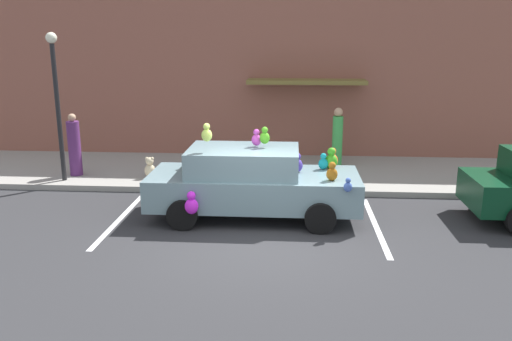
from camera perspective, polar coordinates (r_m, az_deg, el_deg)
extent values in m
plane|color=#2D2D30|center=(10.33, 0.58, -7.59)|extent=(60.00, 60.00, 0.00)
cube|color=gray|center=(15.05, 1.76, -0.20)|extent=(24.00, 4.00, 0.15)
cube|color=brown|center=(16.73, 2.16, 12.10)|extent=(24.00, 0.30, 6.40)
cube|color=brown|center=(16.22, 5.52, 9.67)|extent=(3.60, 1.10, 0.12)
cube|color=silver|center=(11.38, 12.93, -5.83)|extent=(0.12, 3.60, 0.01)
cube|color=silver|center=(11.85, -14.64, -5.12)|extent=(0.12, 3.60, 0.01)
cube|color=gray|center=(11.43, -0.22, -1.99)|extent=(4.55, 1.81, 0.68)
cube|color=gray|center=(11.29, -1.37, 1.06)|extent=(2.37, 1.60, 0.56)
cylinder|color=black|center=(12.37, 6.64, -2.37)|extent=(0.64, 0.22, 0.64)
cylinder|color=black|center=(10.65, 7.03, -5.17)|extent=(0.64, 0.22, 0.64)
cylinder|color=black|center=(12.56, -6.33, -2.10)|extent=(0.64, 0.22, 0.64)
cylinder|color=black|center=(10.87, -8.04, -4.80)|extent=(0.64, 0.22, 0.64)
ellipsoid|color=#2172B6|center=(11.77, -5.37, 0.85)|extent=(0.23, 0.19, 0.28)
sphere|color=#2172B6|center=(11.73, -5.40, 1.76)|extent=(0.15, 0.15, 0.15)
ellipsoid|color=teal|center=(11.76, 7.36, 0.73)|extent=(0.22, 0.18, 0.26)
sphere|color=teal|center=(11.72, 7.38, 1.56)|extent=(0.14, 0.14, 0.14)
ellipsoid|color=#30AC7C|center=(11.57, -7.27, 0.46)|extent=(0.20, 0.17, 0.24)
sphere|color=#30AC7C|center=(11.53, -7.30, 1.26)|extent=(0.13, 0.13, 0.13)
ellipsoid|color=#DC28EA|center=(10.65, -7.06, -3.90)|extent=(0.28, 0.23, 0.33)
sphere|color=#DC28EA|center=(10.58, -7.09, -2.74)|extent=(0.18, 0.18, 0.18)
ellipsoid|color=#48359E|center=(11.45, 4.50, 0.54)|extent=(0.25, 0.21, 0.30)
sphere|color=#48359E|center=(11.41, 4.52, 1.55)|extent=(0.16, 0.16, 0.16)
ellipsoid|color=#E44BD1|center=(11.12, -4.18, 0.23)|extent=(0.29, 0.23, 0.34)
sphere|color=#E44BD1|center=(11.07, -4.20, 1.40)|extent=(0.18, 0.18, 0.18)
ellipsoid|color=#4161B7|center=(10.42, 10.01, -1.80)|extent=(0.17, 0.14, 0.20)
sphere|color=#4161B7|center=(10.38, 10.04, -1.07)|extent=(0.11, 0.11, 0.11)
ellipsoid|color=#975714|center=(10.86, 8.30, -0.41)|extent=(0.23, 0.19, 0.27)
sphere|color=#975714|center=(10.81, 8.34, 0.56)|extent=(0.15, 0.15, 0.15)
ellipsoid|color=orange|center=(11.98, 8.31, 1.09)|extent=(0.26, 0.22, 0.31)
sphere|color=orange|center=(11.94, 8.35, 2.08)|extent=(0.17, 0.17, 0.17)
ellipsoid|color=green|center=(11.84, 8.21, 0.98)|extent=(0.28, 0.23, 0.33)
sphere|color=green|center=(11.79, 8.24, 2.06)|extent=(0.18, 0.18, 0.18)
ellipsoid|color=#48A31F|center=(11.24, 0.95, 3.58)|extent=(0.22, 0.18, 0.26)
sphere|color=#48A31F|center=(11.21, 0.96, 4.46)|extent=(0.14, 0.14, 0.14)
ellipsoid|color=#11925B|center=(11.86, -7.26, 0.97)|extent=(0.26, 0.21, 0.31)
sphere|color=#11925B|center=(11.81, -7.29, 1.97)|extent=(0.17, 0.17, 0.17)
ellipsoid|color=#C8EA5D|center=(10.81, -5.41, 3.86)|extent=(0.22, 0.18, 0.26)
sphere|color=#C8EA5D|center=(10.77, -5.43, 4.80)|extent=(0.14, 0.14, 0.14)
ellipsoid|color=#BB3DAB|center=(11.34, 0.05, 3.36)|extent=(0.21, 0.17, 0.25)
sphere|color=#BB3DAB|center=(11.31, 0.05, 4.22)|extent=(0.14, 0.14, 0.14)
cylinder|color=black|center=(13.22, 24.30, -2.48)|extent=(0.64, 0.22, 0.64)
ellipsoid|color=beige|center=(14.44, -11.50, -0.04)|extent=(0.30, 0.25, 0.38)
sphere|color=beige|center=(14.38, -11.55, 1.00)|extent=(0.21, 0.21, 0.21)
sphere|color=beige|center=(14.38, -11.85, 1.30)|extent=(0.09, 0.09, 0.09)
sphere|color=beige|center=(14.34, -11.28, 1.29)|extent=(0.09, 0.09, 0.09)
cylinder|color=black|center=(14.53, -20.78, 5.80)|extent=(0.12, 0.12, 3.56)
sphere|color=#EAEACC|center=(14.41, -21.47, 13.35)|extent=(0.28, 0.28, 0.28)
cylinder|color=green|center=(15.55, 8.87, 3.17)|extent=(0.30, 0.30, 1.47)
sphere|color=tan|center=(15.41, 9.00, 6.32)|extent=(0.25, 0.25, 0.25)
cylinder|color=#5A2A66|center=(15.15, -19.21, 2.29)|extent=(0.34, 0.34, 1.50)
sphere|color=tan|center=(15.01, -19.48, 5.48)|extent=(0.21, 0.21, 0.21)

